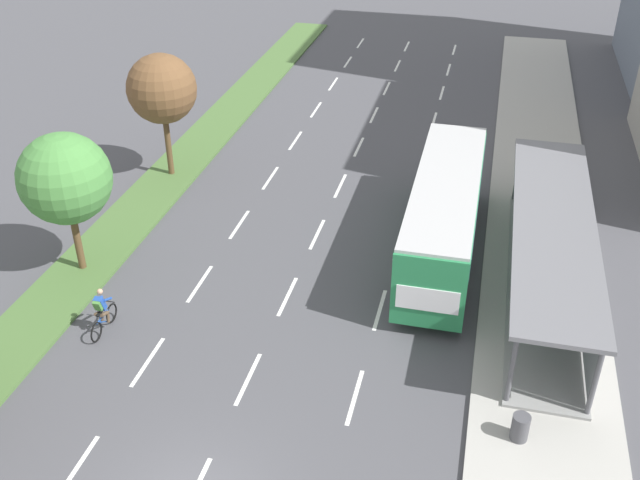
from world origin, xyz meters
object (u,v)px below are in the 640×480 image
at_px(bus_shelter, 557,248).
at_px(bus, 445,209).
at_px(cyclist, 102,313).
at_px(trash_bin, 520,427).
at_px(median_tree_second, 65,179).
at_px(median_tree_third, 162,89).

relative_size(bus_shelter, bus, 1.26).
height_order(cyclist, trash_bin, cyclist).
distance_m(median_tree_second, trash_bin, 17.89).
height_order(bus, median_tree_third, median_tree_third).
bearing_deg(median_tree_third, median_tree_second, -90.22).
height_order(bus_shelter, median_tree_third, median_tree_third).
height_order(median_tree_third, trash_bin, median_tree_third).
height_order(median_tree_second, trash_bin, median_tree_second).
bearing_deg(trash_bin, bus, 108.31).
distance_m(bus, median_tree_third, 14.34).
relative_size(bus, cyclist, 6.20).
xyz_separation_m(bus_shelter, median_tree_second, (-17.87, -2.93, 2.14)).
bearing_deg(median_tree_second, cyclist, -50.71).
xyz_separation_m(cyclist, median_tree_second, (-2.70, 3.30, 3.22)).
height_order(bus_shelter, cyclist, bus_shelter).
distance_m(median_tree_second, median_tree_third, 8.58).
distance_m(median_tree_third, trash_bin, 21.99).
xyz_separation_m(bus_shelter, median_tree_third, (-17.84, 5.64, 2.56)).
height_order(bus, median_tree_second, median_tree_second).
bearing_deg(bus, median_tree_third, 163.42).
bearing_deg(trash_bin, median_tree_second, 163.00).
height_order(bus_shelter, median_tree_second, median_tree_second).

